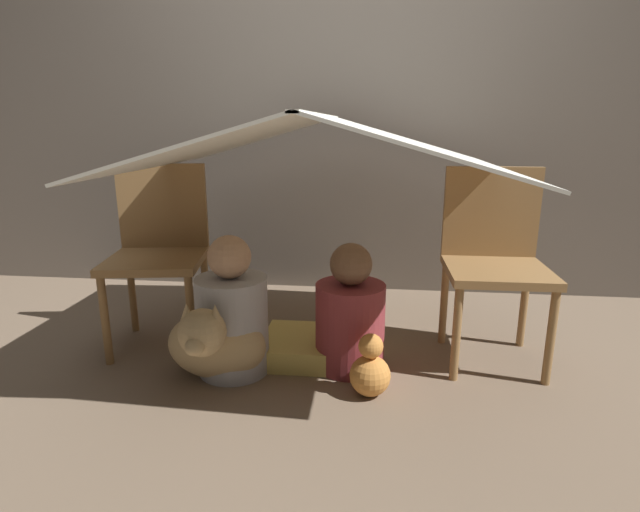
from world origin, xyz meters
name	(u,v)px	position (x,y,z in m)	size (l,w,h in m)	color
ground_plane	(317,366)	(0.00, 0.00, 0.00)	(8.80, 8.80, 0.00)	#7A6651
wall_back	(339,91)	(0.00, 1.15, 1.25)	(7.00, 0.05, 2.50)	#6B6056
chair_left	(159,246)	(-0.79, 0.21, 0.48)	(0.50, 0.50, 0.87)	olive
chair_right	(494,255)	(0.78, 0.21, 0.48)	(0.44, 0.44, 0.87)	olive
sheet_canopy	(320,142)	(0.00, 0.14, 0.98)	(1.56, 1.43, 0.23)	silver
person_front	(232,316)	(-0.36, -0.08, 0.25)	(0.31, 0.31, 0.61)	#B2B2B7
person_second	(350,317)	(0.15, 0.02, 0.23)	(0.30, 0.30, 0.57)	maroon
dog	(214,342)	(-0.41, -0.18, 0.18)	(0.42, 0.40, 0.39)	tan
floor_cushion	(314,347)	(-0.02, 0.09, 0.05)	(0.47, 0.38, 0.10)	#E5CC66
plush_toy	(370,370)	(0.24, -0.22, 0.11)	(0.16, 0.16, 0.26)	#D88C3F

